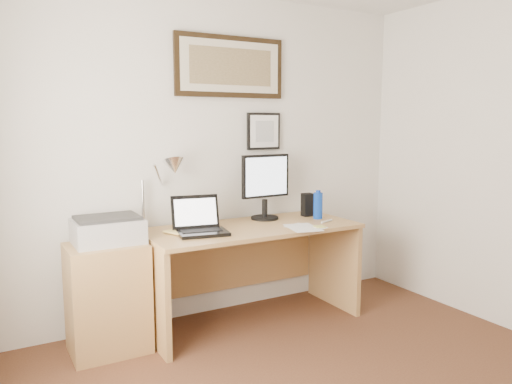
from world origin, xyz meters
TOP-DOWN VIEW (x-y plane):
  - wall_back at (0.00, 2.00)m, footprint 3.50×0.02m
  - side_cabinet at (-0.92, 1.68)m, footprint 0.50×0.40m
  - water_bottle at (0.76, 1.63)m, footprint 0.07×0.07m
  - bottle_cap at (0.76, 1.63)m, footprint 0.04×0.04m
  - speaker at (0.75, 1.77)m, footprint 0.09×0.08m
  - paper_sheet_a at (0.48, 1.40)m, footprint 0.28×0.33m
  - paper_sheet_b at (0.45, 1.39)m, footprint 0.27×0.34m
  - sticky_pad at (0.57, 1.35)m, footprint 0.08×0.08m
  - marker_pen at (0.73, 1.47)m, footprint 0.14×0.06m
  - book at (-0.46, 1.61)m, footprint 0.28×0.31m
  - desk at (0.15, 1.72)m, footprint 1.60×0.70m
  - laptop at (-0.28, 1.60)m, footprint 0.38×0.35m
  - lcd_monitor at (0.38, 1.82)m, footprint 0.42×0.22m
  - printer at (-0.89, 1.72)m, footprint 0.44×0.34m
  - desk_lamp at (-0.41, 1.81)m, footprint 0.29×0.27m
  - picture_large at (0.15, 1.97)m, footprint 0.92×0.04m
  - picture_small at (0.45, 1.97)m, footprint 0.30×0.03m

SIDE VIEW (x-z plane):
  - side_cabinet at x=-0.92m, z-range 0.00..0.73m
  - desk at x=0.15m, z-range 0.14..0.89m
  - paper_sheet_a at x=0.48m, z-range 0.75..0.75m
  - paper_sheet_b at x=0.45m, z-range 0.75..0.75m
  - sticky_pad at x=0.57m, z-range 0.75..0.76m
  - marker_pen at x=0.73m, z-range 0.75..0.77m
  - book at x=-0.46m, z-range 0.75..0.77m
  - laptop at x=-0.28m, z-range 0.68..0.94m
  - printer at x=-0.89m, z-range 0.73..0.91m
  - speaker at x=0.75m, z-range 0.75..0.94m
  - water_bottle at x=0.76m, z-range 0.75..0.96m
  - bottle_cap at x=0.76m, z-range 0.96..0.98m
  - lcd_monitor at x=0.38m, z-range 0.78..1.30m
  - desk_lamp at x=-0.41m, z-range 0.92..1.45m
  - wall_back at x=0.00m, z-range 0.00..2.50m
  - picture_small at x=0.45m, z-range 1.30..1.60m
  - picture_large at x=0.15m, z-range 1.72..2.19m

